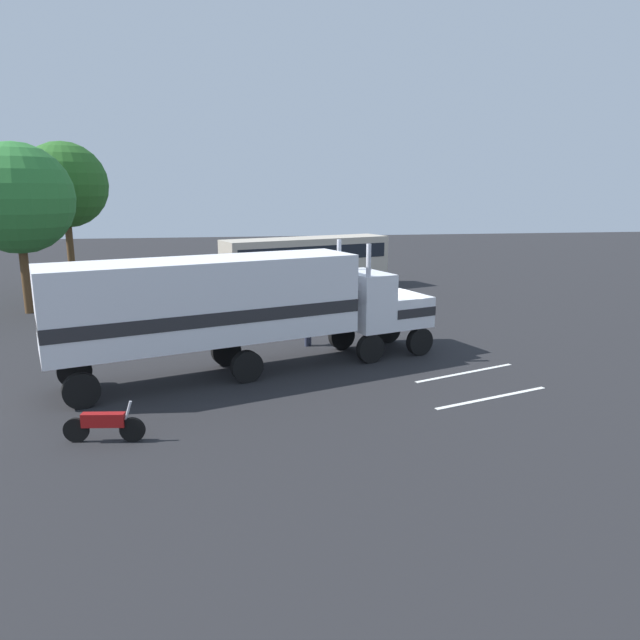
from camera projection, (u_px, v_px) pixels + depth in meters
The scene contains 10 objects.
ground_plane at pixel (385, 349), 23.88m from camera, with size 120.00×120.00×0.00m, color #232326.
lane_stripe_near at pixel (465, 373), 20.81m from camera, with size 4.40×0.16×0.01m, color silver.
lane_stripe_mid at pixel (493, 398), 18.32m from camera, with size 4.40×0.16×0.01m, color silver.
semi_truck at pixel (237, 304), 20.31m from camera, with size 14.20×6.90×4.50m.
person_bystander at pixel (308, 325), 24.27m from camera, with size 0.44×0.47×1.63m.
parked_bus at pixel (307, 259), 37.52m from camera, with size 11.22×6.06×3.40m.
parked_car at pixel (159, 301), 30.08m from camera, with size 4.44×1.91×1.57m.
motorcycle at pixel (104, 424), 15.04m from camera, with size 2.10×0.39×1.12m.
tree_left at pixel (17, 199), 29.66m from camera, with size 5.64×5.64×8.81m.
tree_center at pixel (64, 185), 36.77m from camera, with size 5.37×5.37×9.39m.
Camera 1 is at (-6.32, -22.31, 6.42)m, focal length 32.64 mm.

